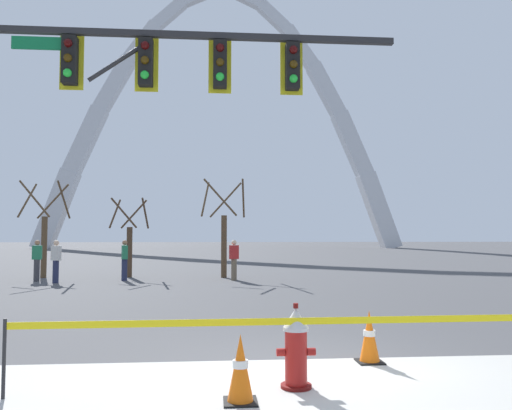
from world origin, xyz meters
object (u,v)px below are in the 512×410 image
object	(u,v)px
pedestrian_standing_center	(37,260)
fire_hydrant	(296,348)
traffic_cone_mid_sidewalk	(240,369)
pedestrian_near_trees	(234,260)
traffic_signal_gantry	(123,96)
traffic_cone_by_hydrant	(369,337)
monument_arch	(222,129)
pedestrian_walking_left	(56,261)
pedestrian_walking_right	(125,260)

from	to	relation	value
pedestrian_standing_center	fire_hydrant	bearing A→B (deg)	-61.62
fire_hydrant	traffic_cone_mid_sidewalk	size ratio (longest dim) A/B	1.36
fire_hydrant	pedestrian_near_trees	bearing A→B (deg)	90.69
pedestrian_near_trees	traffic_signal_gantry	bearing A→B (deg)	-103.33
traffic_cone_mid_sidewalk	traffic_cone_by_hydrant	bearing A→B (deg)	39.42
traffic_cone_mid_sidewalk	monument_arch	distance (m)	65.15
traffic_cone_by_hydrant	traffic_cone_mid_sidewalk	world-z (taller)	same
pedestrian_walking_left	pedestrian_near_trees	size ratio (longest dim) A/B	1.00
pedestrian_near_trees	traffic_cone_by_hydrant	bearing A→B (deg)	-83.94
traffic_cone_by_hydrant	pedestrian_standing_center	bearing A→B (deg)	124.03
traffic_cone_mid_sidewalk	pedestrian_near_trees	bearing A→B (deg)	88.02
traffic_signal_gantry	pedestrian_standing_center	size ratio (longest dim) A/B	4.92
traffic_signal_gantry	pedestrian_walking_right	size ratio (longest dim) A/B	4.92
pedestrian_walking_left	pedestrian_standing_center	xyz separation A→B (m)	(-0.96, 0.82, 0.00)
fire_hydrant	pedestrian_walking_left	xyz separation A→B (m)	(-6.84, 13.63, 0.35)
monument_arch	pedestrian_near_trees	xyz separation A→B (m)	(-0.20, -48.54, -15.33)
fire_hydrant	pedestrian_standing_center	size ratio (longest dim) A/B	0.62
traffic_cone_mid_sidewalk	pedestrian_walking_left	distance (m)	15.40
pedestrian_walking_right	pedestrian_near_trees	xyz separation A→B (m)	(4.29, -0.24, 0.00)
monument_arch	pedestrian_near_trees	bearing A→B (deg)	-90.24
monument_arch	pedestrian_walking_right	distance (m)	50.87
monument_arch	pedestrian_walking_right	bearing A→B (deg)	-95.32
traffic_cone_mid_sidewalk	pedestrian_walking_left	bearing A→B (deg)	113.61
pedestrian_walking_left	pedestrian_walking_right	bearing A→B (deg)	18.45
traffic_cone_mid_sidewalk	monument_arch	bearing A→B (deg)	89.36
traffic_signal_gantry	pedestrian_walking_right	xyz separation A→B (m)	(-1.78, 10.85, -3.59)
traffic_cone_by_hydrant	traffic_signal_gantry	world-z (taller)	traffic_signal_gantry
fire_hydrant	pedestrian_near_trees	world-z (taller)	pedestrian_near_trees
pedestrian_walking_left	pedestrian_near_trees	xyz separation A→B (m)	(6.67, 0.55, 0.00)
traffic_signal_gantry	pedestrian_walking_left	bearing A→B (deg)	112.46
pedestrian_standing_center	pedestrian_near_trees	world-z (taller)	same
fire_hydrant	pedestrian_standing_center	bearing A→B (deg)	118.38
traffic_cone_by_hydrant	pedestrian_walking_left	xyz separation A→B (m)	(-8.06, 12.55, 0.46)
monument_arch	pedestrian_standing_center	distance (m)	51.25
monument_arch	traffic_cone_by_hydrant	bearing A→B (deg)	-88.90
fire_hydrant	traffic_cone_by_hydrant	size ratio (longest dim) A/B	1.36
traffic_cone_by_hydrant	traffic_signal_gantry	distance (m)	6.15
pedestrian_walking_right	monument_arch	bearing A→B (deg)	84.68
monument_arch	pedestrian_walking_left	bearing A→B (deg)	-97.97
fire_hydrant	pedestrian_walking_right	size ratio (longest dim) A/B	0.62
traffic_cone_by_hydrant	pedestrian_walking_left	world-z (taller)	pedestrian_walking_left
traffic_cone_by_hydrant	pedestrian_near_trees	world-z (taller)	pedestrian_near_trees
pedestrian_walking_left	pedestrian_standing_center	bearing A→B (deg)	139.59
traffic_cone_by_hydrant	pedestrian_walking_right	bearing A→B (deg)	113.06
pedestrian_walking_left	pedestrian_walking_right	size ratio (longest dim) A/B	1.00
monument_arch	pedestrian_walking_right	world-z (taller)	monument_arch
traffic_cone_mid_sidewalk	pedestrian_walking_right	xyz separation A→B (m)	(-3.78, 14.90, 0.46)
pedestrian_walking_left	pedestrian_walking_right	distance (m)	2.51
traffic_cone_mid_sidewalk	pedestrian_near_trees	xyz separation A→B (m)	(0.51, 14.66, 0.46)
pedestrian_near_trees	pedestrian_standing_center	bearing A→B (deg)	178.01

